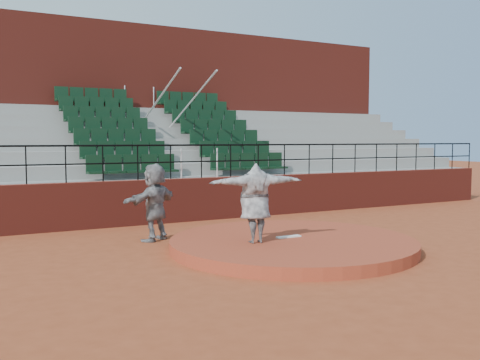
% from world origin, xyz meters
% --- Properties ---
extents(ground, '(90.00, 90.00, 0.00)m').
position_xyz_m(ground, '(0.00, 0.00, 0.00)').
color(ground, brown).
rests_on(ground, ground).
extents(pitchers_mound, '(5.50, 5.50, 0.25)m').
position_xyz_m(pitchers_mound, '(0.00, 0.00, 0.12)').
color(pitchers_mound, '#9A3A22').
rests_on(pitchers_mound, ground).
extents(pitching_rubber, '(0.60, 0.15, 0.03)m').
position_xyz_m(pitching_rubber, '(0.00, 0.15, 0.27)').
color(pitching_rubber, white).
rests_on(pitching_rubber, pitchers_mound).
extents(boundary_wall, '(24.00, 0.30, 1.30)m').
position_xyz_m(boundary_wall, '(0.00, 5.00, 0.65)').
color(boundary_wall, maroon).
rests_on(boundary_wall, ground).
extents(wall_railing, '(24.04, 0.05, 1.03)m').
position_xyz_m(wall_railing, '(0.00, 5.00, 2.03)').
color(wall_railing, black).
rests_on(wall_railing, boundary_wall).
extents(seating_deck, '(24.00, 5.97, 4.63)m').
position_xyz_m(seating_deck, '(0.00, 8.65, 1.43)').
color(seating_deck, gray).
rests_on(seating_deck, ground).
extents(press_box_facade, '(24.00, 3.00, 7.10)m').
position_xyz_m(press_box_facade, '(0.00, 12.60, 3.55)').
color(press_box_facade, maroon).
rests_on(press_box_facade, ground).
extents(pitcher, '(2.17, 0.86, 1.71)m').
position_xyz_m(pitcher, '(-0.97, -0.02, 1.11)').
color(pitcher, black).
rests_on(pitcher, pitchers_mound).
extents(fielder, '(1.79, 1.40, 1.89)m').
position_xyz_m(fielder, '(-2.37, 2.49, 0.95)').
color(fielder, black).
rests_on(fielder, ground).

